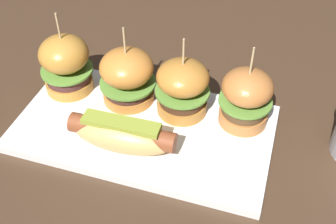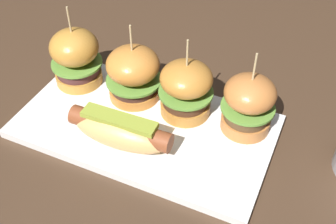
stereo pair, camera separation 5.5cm
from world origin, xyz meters
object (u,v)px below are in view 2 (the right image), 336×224
hot_dog (120,130)px  slider_far_left (76,57)px  slider_center_left (133,73)px  slider_far_right (248,104)px  slider_center_right (186,89)px  platter_main (145,126)px

hot_dog → slider_far_left: bearing=144.1°
hot_dog → slider_center_left: 0.11m
slider_far_left → slider_far_right: size_ratio=1.04×
hot_dog → slider_far_right: (0.16, 0.11, 0.02)m
hot_dog → slider_center_right: bearing=59.8°
platter_main → slider_center_left: (-0.05, 0.05, 0.05)m
platter_main → hot_dog: (-0.01, -0.05, 0.03)m
hot_dog → slider_center_right: (0.06, 0.11, 0.02)m
platter_main → hot_dog: 0.06m
slider_far_left → slider_far_right: slider_far_left is taller
slider_far_right → hot_dog: bearing=-145.6°
hot_dog → slider_far_right: 0.20m
platter_main → slider_far_left: (-0.16, 0.05, 0.06)m
slider_center_right → slider_far_right: bearing=2.8°
slider_far_left → slider_center_right: (0.20, 0.00, -0.00)m
slider_far_left → platter_main: bearing=-17.8°
hot_dog → slider_center_left: bearing=107.0°
slider_center_left → slider_far_right: bearing=0.9°
slider_center_right → slider_far_right: slider_far_right is taller
hot_dog → slider_center_right: slider_center_right is taller
hot_dog → slider_center_left: slider_center_left is taller
slider_center_left → slider_center_right: 0.09m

